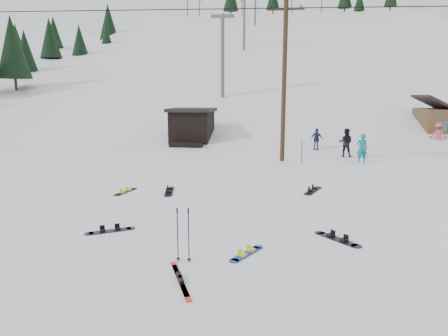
# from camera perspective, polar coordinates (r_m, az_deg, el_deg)

# --- Properties ---
(ground) EXTENTS (200.00, 200.00, 0.00)m
(ground) POSITION_cam_1_polar(r_m,az_deg,el_deg) (10.22, -3.97, -11.72)
(ground) COLOR white
(ground) RESTS_ON ground
(ski_slope) EXTENTS (60.00, 85.24, 65.97)m
(ski_slope) POSITION_cam_1_polar(r_m,az_deg,el_deg) (66.19, 6.58, -3.31)
(ski_slope) COLOR white
(ski_slope) RESTS_ON ground
(ridge_left) EXTENTS (47.54, 95.03, 58.38)m
(ridge_left) POSITION_cam_1_polar(r_m,az_deg,el_deg) (70.34, -24.44, -2.54)
(ridge_left) COLOR white
(ridge_left) RESTS_ON ground
(treeline_left) EXTENTS (20.00, 64.00, 10.00)m
(treeline_left) POSITION_cam_1_polar(r_m,az_deg,el_deg) (61.16, -27.71, 5.79)
(treeline_left) COLOR black
(treeline_left) RESTS_ON ground
(treeline_crest) EXTENTS (50.00, 6.00, 10.00)m
(treeline_crest) POSITION_cam_1_polar(r_m,az_deg,el_deg) (95.32, 7.45, 8.22)
(treeline_crest) COLOR black
(treeline_crest) RESTS_ON ski_slope
(utility_pole) EXTENTS (2.00, 0.26, 9.00)m
(utility_pole) POSITION_cam_1_polar(r_m,az_deg,el_deg) (23.23, 8.59, 12.49)
(utility_pole) COLOR #3A2819
(utility_pole) RESTS_ON ground
(trail_sign) EXTENTS (0.50, 0.09, 1.85)m
(trail_sign) POSITION_cam_1_polar(r_m,az_deg,el_deg) (22.97, 11.10, 3.92)
(trail_sign) COLOR #595B60
(trail_sign) RESTS_ON ground
(lift_hut) EXTENTS (3.40, 4.10, 2.75)m
(lift_hut) POSITION_cam_1_polar(r_m,az_deg,el_deg) (31.09, -4.62, 5.96)
(lift_hut) COLOR black
(lift_hut) RESTS_ON ground
(lift_tower_near) EXTENTS (2.20, 0.36, 8.00)m
(lift_tower_near) POSITION_cam_1_polar(r_m,az_deg,el_deg) (39.89, -0.21, 16.36)
(lift_tower_near) COLOR #595B60
(lift_tower_near) RESTS_ON ski_slope
(lift_tower_mid) EXTENTS (2.20, 0.36, 8.00)m
(lift_tower_mid) POSITION_cam_1_polar(r_m,az_deg,el_deg) (60.45, 2.91, 20.61)
(lift_tower_mid) COLOR #595B60
(lift_tower_mid) RESTS_ON ski_slope
(lift_tower_far) EXTENTS (2.20, 0.36, 8.00)m
(lift_tower_far) POSITION_cam_1_polar(r_m,az_deg,el_deg) (81.25, 4.49, 22.67)
(lift_tower_far) COLOR #595B60
(lift_tower_far) RESTS_ON ski_slope
(hero_snowboard) EXTENTS (0.74, 1.18, 0.09)m
(hero_snowboard) POSITION_cam_1_polar(r_m,az_deg,el_deg) (10.01, 3.25, -12.07)
(hero_snowboard) COLOR navy
(hero_snowboard) RESTS_ON ground
(hero_skis) EXTENTS (0.90, 1.74, 0.10)m
(hero_skis) POSITION_cam_1_polar(r_m,az_deg,el_deg) (8.76, -6.28, -15.53)
(hero_skis) COLOR red
(hero_skis) RESTS_ON ground
(ski_poles) EXTENTS (0.36, 0.09, 1.30)m
(ski_poles) POSITION_cam_1_polar(r_m,az_deg,el_deg) (9.40, -5.86, -9.43)
(ski_poles) COLOR black
(ski_poles) RESTS_ON ground
(board_scatter_a) EXTENTS (1.24, 0.87, 0.10)m
(board_scatter_a) POSITION_cam_1_polar(r_m,az_deg,el_deg) (11.98, -15.95, -8.58)
(board_scatter_a) COLOR black
(board_scatter_a) RESTS_ON ground
(board_scatter_b) EXTENTS (0.59, 1.64, 0.12)m
(board_scatter_b) POSITION_cam_1_polar(r_m,az_deg,el_deg) (16.12, -7.82, -3.30)
(board_scatter_b) COLOR black
(board_scatter_b) RESTS_ON ground
(board_scatter_c) EXTENTS (0.52, 1.39, 0.10)m
(board_scatter_c) POSITION_cam_1_polar(r_m,az_deg,el_deg) (16.41, -13.89, -3.27)
(board_scatter_c) COLOR black
(board_scatter_c) RESTS_ON ground
(board_scatter_d) EXTENTS (1.13, 1.16, 0.10)m
(board_scatter_d) POSITION_cam_1_polar(r_m,az_deg,el_deg) (11.32, 15.88, -9.70)
(board_scatter_d) COLOR black
(board_scatter_d) RESTS_ON ground
(board_scatter_f) EXTENTS (0.80, 1.57, 0.12)m
(board_scatter_f) POSITION_cam_1_polar(r_m,az_deg,el_deg) (16.49, 12.58, -3.13)
(board_scatter_f) COLOR black
(board_scatter_f) RESTS_ON ground
(skier_teal) EXTENTS (0.61, 0.42, 1.64)m
(skier_teal) POSITION_cam_1_polar(r_m,az_deg,el_deg) (23.85, 19.11, 2.67)
(skier_teal) COLOR #0B716D
(skier_teal) RESTS_ON ground
(skier_dark) EXTENTS (0.99, 0.85, 1.75)m
(skier_dark) POSITION_cam_1_polar(r_m,az_deg,el_deg) (25.90, 16.99, 3.50)
(skier_dark) COLOR black
(skier_dark) RESTS_ON ground
(skier_pink) EXTENTS (1.25, 0.82, 1.81)m
(skier_pink) POSITION_cam_1_polar(r_m,az_deg,el_deg) (32.40, 28.25, 4.10)
(skier_pink) COLOR #C5454E
(skier_pink) RESTS_ON ground
(skier_navy) EXTENTS (0.95, 0.68, 1.50)m
(skier_navy) POSITION_cam_1_polar(r_m,az_deg,el_deg) (28.45, 13.10, 4.04)
(skier_navy) COLOR #1C1C47
(skier_navy) RESTS_ON ground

